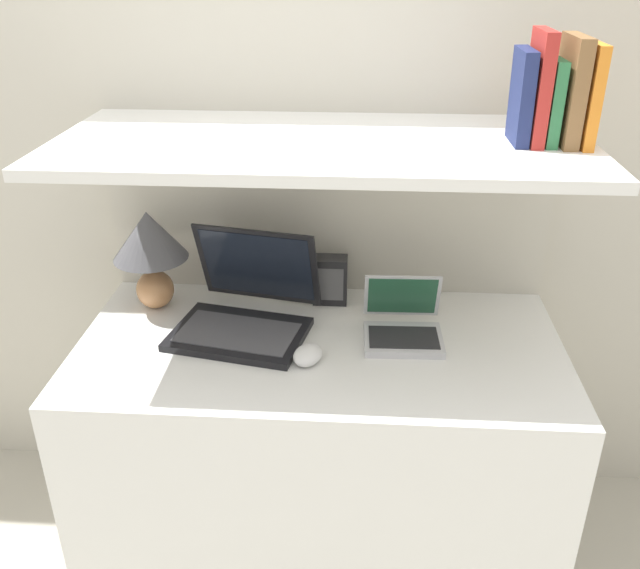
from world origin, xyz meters
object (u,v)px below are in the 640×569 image
Objects in this scene: laptop_large at (246,310)px; book_orange at (586,94)px; book_brown at (570,91)px; computer_mouse at (308,355)px; book_navy at (522,97)px; laptop_small at (403,325)px; book_green at (551,102)px; router_box at (330,280)px; table_lamp at (150,245)px; book_red at (538,88)px.

laptop_large is 1.80× the size of book_orange.
computer_mouse is at bearing -164.79° from book_brown.
book_brown is 1.14× the size of book_navy.
book_brown reaches higher than laptop_small.
book_green is at bearing 16.24° from computer_mouse.
book_navy is at bearing 18.38° from computer_mouse.
book_navy is at bearing -0.21° from laptop_large.
laptop_small is 0.68m from book_green.
book_navy is (0.46, -0.17, 0.58)m from router_box.
laptop_large is 1.00m from book_brown.
laptop_small is (0.44, -0.02, -0.02)m from laptop_large.
laptop_large is at bearing 179.79° from book_navy.
book_green is (-0.04, 0.00, -0.03)m from book_brown.
book_navy is (0.97, -0.11, 0.45)m from table_lamp.
router_box is at bearing 160.54° from book_red.
book_orange is (0.64, 0.16, 0.64)m from computer_mouse.
book_green is (-0.08, 0.00, -0.02)m from book_orange.
book_brown reaches higher than laptop_large.
computer_mouse is at bearing -163.76° from book_green.
table_lamp is 1.22× the size of book_brown.
book_red is (-0.07, 0.00, 0.01)m from book_brown.
router_box is 0.76m from book_navy.
book_navy is at bearing 180.00° from book_red.
table_lamp is at bearing 173.83° from book_red.
laptop_large is 0.95m from book_red.
computer_mouse is at bearing -161.62° from book_navy.
table_lamp is 1.22m from book_orange.
book_green is at bearing 3.76° from laptop_small.
book_brown is (0.61, 0.16, 0.65)m from computer_mouse.
book_brown reaches higher than table_lamp.
book_green is at bearing 0.00° from book_red.
book_brown is at bearing 0.00° from book_navy.
book_green is at bearing 0.00° from book_navy.
router_box is 0.57× the size of book_red.
router_box is 0.63× the size of book_orange.
computer_mouse is (0.19, -0.17, -0.04)m from laptop_large.
computer_mouse is 0.82m from book_navy.
book_green is 0.05m from book_red.
laptop_large is at bearing -20.27° from table_lamp.
laptop_large is at bearing 179.80° from book_red.
book_brown is at bearing 180.00° from book_orange.
book_red is at bearing 0.00° from book_navy.
table_lamp is 0.54m from router_box.
computer_mouse is 0.79× the size of router_box.
book_brown is (0.57, -0.17, 0.59)m from router_box.
table_lamp is 1.54× the size of book_green.
router_box is at bearing 83.20° from computer_mouse.
table_lamp is at bearing 169.90° from laptop_small.
book_green is 0.07m from book_navy.
book_orange is (0.60, -0.17, 0.59)m from router_box.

